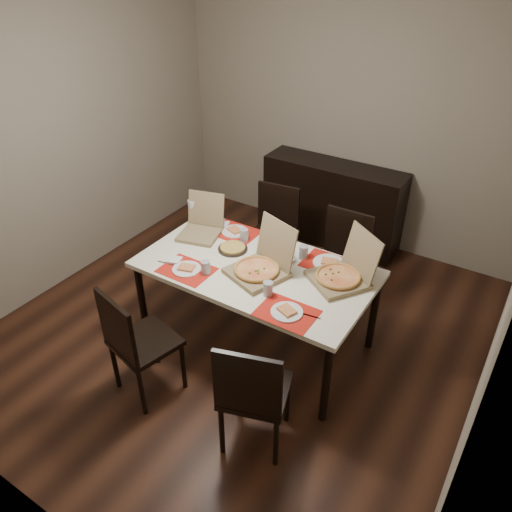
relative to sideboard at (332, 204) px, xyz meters
name	(u,v)px	position (x,y,z in m)	size (l,w,h in m)	color
ground	(241,329)	(0.00, -1.78, -0.46)	(3.80, 4.00, 0.02)	#3D1F12
room_walls	(270,120)	(0.00, -1.35, 1.28)	(3.84, 4.02, 2.62)	gray
sideboard	(332,204)	(0.00, 0.00, 0.00)	(1.50, 0.40, 0.90)	black
dining_table	(256,274)	(0.19, -1.83, 0.23)	(1.80, 1.00, 0.75)	white
chair_near_left	(135,341)	(-0.23, -2.77, 0.06)	(0.51, 0.51, 0.93)	black
chair_near_right	(253,392)	(0.72, -2.72, 0.06)	(0.53, 0.53, 0.93)	black
chair_far_left	(273,229)	(-0.20, -0.91, 0.06)	(0.47, 0.47, 0.93)	black
chair_far_right	(341,259)	(0.56, -1.03, 0.06)	(0.42, 0.42, 0.93)	black
setting_near_left	(190,268)	(-0.22, -2.14, 0.32)	(0.47, 0.30, 0.11)	red
setting_near_right	(281,305)	(0.60, -2.16, 0.32)	(0.47, 0.30, 0.11)	red
setting_far_left	(236,232)	(-0.23, -1.50, 0.32)	(0.49, 0.30, 0.11)	red
setting_far_right	(322,260)	(0.59, -1.50, 0.32)	(0.48, 0.30, 0.11)	red
napkin_loose	(272,273)	(0.33, -1.85, 0.31)	(0.12, 0.11, 0.02)	white
pizza_box_center	(260,267)	(0.26, -1.89, 0.36)	(0.50, 0.53, 0.39)	olive
pizza_box_right	(342,274)	(0.82, -1.65, 0.36)	(0.54, 0.55, 0.38)	olive
pizza_box_left	(202,228)	(-0.48, -1.65, 0.36)	(0.40, 0.43, 0.32)	olive
faina_plate	(233,248)	(-0.11, -1.72, 0.31)	(0.24, 0.24, 0.03)	black
dip_bowl	(287,259)	(0.35, -1.63, 0.32)	(0.13, 0.13, 0.03)	white
soda_bottle	(193,211)	(-0.65, -1.54, 0.41)	(0.09, 0.09, 0.27)	silver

